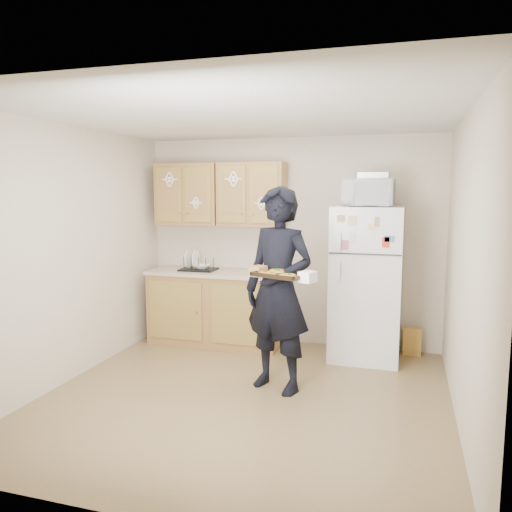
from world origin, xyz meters
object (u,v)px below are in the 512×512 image
object	(u,v)px
microwave	(369,193)
dish_rack	(198,263)
refrigerator	(366,283)
person	(278,290)
baking_tray	(282,275)

from	to	relation	value
microwave	dish_rack	world-z (taller)	microwave
refrigerator	dish_rack	distance (m)	2.03
person	baking_tray	world-z (taller)	person
refrigerator	microwave	size ratio (longest dim) A/B	3.21
baking_tray	dish_rack	size ratio (longest dim) A/B	1.06
refrigerator	microwave	bearing A→B (deg)	-87.77
microwave	dish_rack	size ratio (longest dim) A/B	1.24
person	baking_tray	bearing A→B (deg)	-50.00
person	dish_rack	bearing A→B (deg)	157.95
person	microwave	world-z (taller)	microwave
refrigerator	dish_rack	bearing A→B (deg)	178.88
person	dish_rack	size ratio (longest dim) A/B	4.47
baking_tray	dish_rack	distance (m)	2.04
refrigerator	microwave	distance (m)	1.00
microwave	baking_tray	bearing A→B (deg)	-111.84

